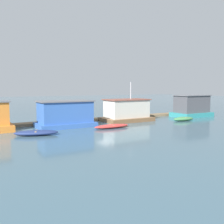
% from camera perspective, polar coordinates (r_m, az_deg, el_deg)
% --- Properties ---
extents(ground_plane, '(200.00, 200.00, 0.00)m').
position_cam_1_polar(ground_plane, '(30.91, -0.94, -2.43)').
color(ground_plane, '#426070').
extents(dock_walkway, '(42.40, 1.52, 0.30)m').
position_cam_1_polar(dock_walkway, '(33.13, -3.15, -1.63)').
color(dock_walkway, '#846B4C').
rests_on(dock_walkway, ground_plane).
extents(houseboat_blue, '(6.26, 3.70, 2.89)m').
position_cam_1_polar(houseboat_blue, '(28.06, -10.63, -0.50)').
color(houseboat_blue, '#3866B7').
rests_on(houseboat_blue, ground_plane).
extents(houseboat_brown, '(6.36, 3.93, 5.02)m').
position_cam_1_polar(houseboat_brown, '(32.30, 3.35, 0.27)').
color(houseboat_brown, brown).
rests_on(houseboat_brown, ground_plane).
extents(houseboat_teal, '(5.78, 3.58, 3.24)m').
position_cam_1_polar(houseboat_teal, '(39.29, 17.77, 1.23)').
color(houseboat_teal, teal).
rests_on(houseboat_teal, ground_plane).
extents(dinghy_navy, '(4.12, 2.53, 0.48)m').
position_cam_1_polar(dinghy_navy, '(23.65, -16.95, -4.56)').
color(dinghy_navy, navy).
rests_on(dinghy_navy, ground_plane).
extents(dinghy_red, '(4.11, 1.28, 0.41)m').
position_cam_1_polar(dinghy_red, '(26.71, -0.06, -3.25)').
color(dinghy_red, red).
rests_on(dinghy_red, ground_plane).
extents(dinghy_green, '(3.23, 1.37, 0.53)m').
position_cam_1_polar(dinghy_green, '(33.79, 16.03, -1.51)').
color(dinghy_green, '#47844C').
rests_on(dinghy_green, ground_plane).
extents(mooring_post_near_left, '(0.21, 0.21, 1.91)m').
position_cam_1_polar(mooring_post_near_left, '(34.83, 5.05, 0.04)').
color(mooring_post_near_left, '#846B4C').
rests_on(mooring_post_near_left, ground_plane).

